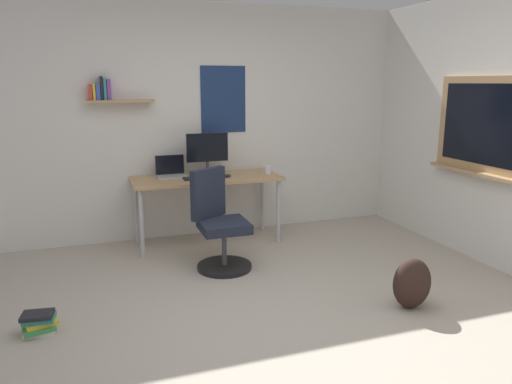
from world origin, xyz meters
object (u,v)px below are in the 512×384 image
Objects in this scene: laptop at (171,172)px; coffee_mug at (268,170)px; keyboard at (201,178)px; book_stack_on_floor at (39,323)px; computer_mouse at (226,176)px; monitor_primary at (207,151)px; office_chair at (219,226)px; desk at (207,183)px; backpack at (412,283)px.

laptop is 3.37× the size of coffee_mug.
keyboard is at bearing -176.32° from coffee_mug.
computer_mouse is at bearing 39.62° from book_stack_on_floor.
monitor_primary is 1.81× the size of book_stack_on_floor.
monitor_primary is (0.11, 0.87, 0.60)m from office_chair.
office_chair is at bearing -95.23° from desk.
computer_mouse is at bearing -21.70° from desk.
laptop is (-0.36, 0.15, 0.12)m from desk.
coffee_mug is 2.86m from book_stack_on_floor.
desk is 3.94× the size of backpack.
book_stack_on_floor is (-2.30, -1.54, -0.70)m from coffee_mug.
desk is 0.71m from coffee_mug.
coffee_mug is (0.66, -0.13, -0.22)m from monitor_primary.
book_stack_on_floor is (-1.53, -0.80, -0.33)m from office_chair.
backpack is 2.79m from book_stack_on_floor.
coffee_mug reaches higher than desk.
office_chair is at bearing -89.23° from keyboard.
coffee_mug is at bearing 5.73° from computer_mouse.
desk is 17.35× the size of coffee_mug.
backpack is (0.93, -2.02, -0.55)m from computer_mouse.
keyboard is 4.02× the size of coffee_mug.
book_stack_on_floor is at bearing -146.16° from coffee_mug.
backpack is at bearing -10.84° from book_stack_on_floor.
computer_mouse reaches higher than book_stack_on_floor.
office_chair is 0.82m from computer_mouse.
monitor_primary is at bearing 131.28° from computer_mouse.
desk is at bearing 84.77° from office_chair.
monitor_primary reaches higher than coffee_mug.
computer_mouse is 1.13× the size of coffee_mug.
coffee_mug is at bearing -2.43° from desk.
computer_mouse is (0.16, -0.18, -0.25)m from monitor_primary.
backpack is at bearing -78.11° from coffee_mug.
office_chair is 10.33× the size of coffee_mug.
monitor_primary is 2.52m from book_stack_on_floor.
book_stack_on_floor is (-1.60, -1.57, -0.59)m from desk.
laptop is at bearing 157.58° from computer_mouse.
backpack reaches higher than book_stack_on_floor.
computer_mouse is 0.50m from coffee_mug.
keyboard is 2.24m from book_stack_on_floor.
monitor_primary is 1.25× the size of keyboard.
office_chair is 2.05× the size of monitor_primary.
book_stack_on_floor is (-1.80, -1.49, -0.68)m from computer_mouse.
coffee_mug is 2.19m from backpack.
backpack is at bearing -56.42° from laptop.
book_stack_on_floor is at bearing 169.16° from backpack.
desk is 0.23m from computer_mouse.
coffee_mug reaches higher than keyboard.
desk is 5.15× the size of laptop.
monitor_primary is 5.04× the size of coffee_mug.
office_chair is 1.04m from laptop.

